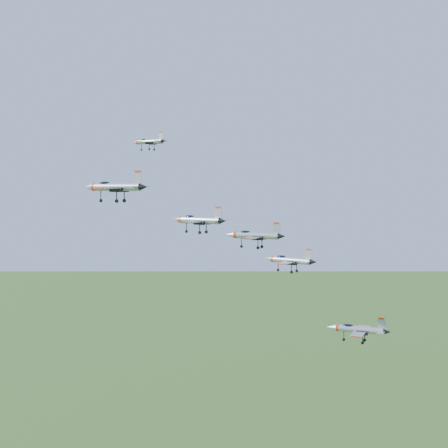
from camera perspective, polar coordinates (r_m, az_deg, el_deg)
The scene contains 6 objects.
jet_lead at distance 154.04m, azimuth -6.92°, elevation 7.50°, with size 10.46×8.60×2.80m.
jet_left_high at distance 123.64m, azimuth -2.41°, elevation 0.38°, with size 12.94×10.65×3.47m.
jet_right_high at distance 116.10m, azimuth -10.00°, elevation 3.38°, with size 13.83×11.59×3.70m.
jet_left_low at distance 134.49m, azimuth 2.79°, elevation -1.03°, with size 13.71×11.51×3.68m.
jet_right_low at distance 110.73m, azimuth 5.99°, elevation -3.30°, with size 10.48×8.62×2.81m.
jet_trail at distance 114.72m, azimuth 12.12°, elevation -9.38°, with size 11.30×9.51×3.04m.
Camera 1 is at (72.71, -104.42, 135.79)m, focal length 50.00 mm.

